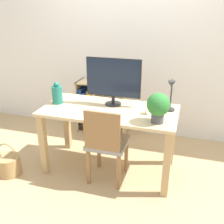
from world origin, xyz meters
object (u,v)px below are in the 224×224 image
at_px(vase, 57,94).
at_px(basket, 9,165).
at_px(monitor, 113,79).
at_px(potted_plant, 158,106).
at_px(bookshelf, 95,110).
at_px(chair, 106,142).
at_px(desk_lamp, 171,93).
at_px(keyboard, 105,112).

relative_size(vase, basket, 0.64).
height_order(monitor, potted_plant, monitor).
bearing_deg(monitor, bookshelf, 123.84).
bearing_deg(monitor, vase, -166.92).
distance_m(monitor, chair, 0.68).
bearing_deg(chair, desk_lamp, 37.76).
distance_m(monitor, bookshelf, 1.13).
distance_m(desk_lamp, potted_plant, 0.30).
bearing_deg(potted_plant, chair, -174.81).
bearing_deg(potted_plant, vase, 170.32).
relative_size(potted_plant, bookshelf, 0.38).
bearing_deg(potted_plant, bookshelf, 133.79).
distance_m(desk_lamp, bookshelf, 1.50).
distance_m(chair, basket, 1.15).
bearing_deg(monitor, desk_lamp, -5.21).
bearing_deg(potted_plant, monitor, 147.80).
xyz_separation_m(keyboard, bookshelf, (-0.48, 0.99, -0.42)).
bearing_deg(chair, keyboard, 121.90).
xyz_separation_m(chair, basket, (-1.08, -0.20, -0.35)).
height_order(chair, bookshelf, chair).
relative_size(keyboard, desk_lamp, 0.97).
bearing_deg(desk_lamp, basket, -162.48).
bearing_deg(monitor, basket, -150.82).
distance_m(vase, bookshelf, 1.02).
bearing_deg(monitor, keyboard, -93.70).
distance_m(keyboard, vase, 0.61).
distance_m(keyboard, potted_plant, 0.58).
bearing_deg(basket, vase, 45.53).
relative_size(monitor, vase, 2.44).
distance_m(bookshelf, basket, 1.44).
height_order(chair, basket, chair).
distance_m(monitor, basket, 1.50).
bearing_deg(bookshelf, desk_lamp, -35.40).
bearing_deg(vase, monitor, 13.08).
xyz_separation_m(keyboard, chair, (0.06, -0.13, -0.28)).
bearing_deg(vase, basket, -134.47).
bearing_deg(vase, keyboard, -10.65).
relative_size(vase, bookshelf, 0.33).
bearing_deg(keyboard, basket, -162.23).
bearing_deg(vase, potted_plant, -9.68).
height_order(keyboard, desk_lamp, desk_lamp).
xyz_separation_m(desk_lamp, bookshelf, (-1.11, 0.79, -0.62)).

